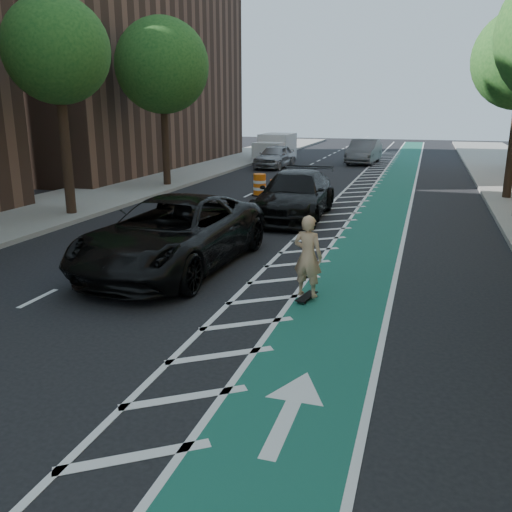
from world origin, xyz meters
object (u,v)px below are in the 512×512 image
at_px(skateboarder, 308,256).
at_px(suv_far, 295,195).
at_px(suv_near, 174,234).
at_px(barrel_a, 206,220).

xyz_separation_m(skateboarder, suv_far, (-2.30, 8.50, -0.13)).
height_order(skateboarder, suv_near, skateboarder).
bearing_deg(skateboarder, barrel_a, -37.80).
bearing_deg(skateboarder, suv_far, -62.93).
height_order(skateboarder, barrel_a, skateboarder).
bearing_deg(suv_far, suv_near, -102.41).
distance_m(skateboarder, barrel_a, 6.98).
relative_size(suv_near, barrel_a, 7.64).
xyz_separation_m(skateboarder, suv_near, (-3.72, 1.36, -0.08)).
relative_size(skateboarder, suv_far, 0.30).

